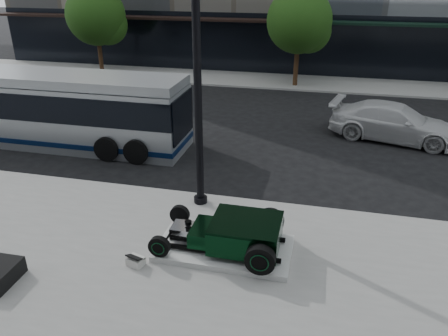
% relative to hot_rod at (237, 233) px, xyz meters
% --- Properties ---
extents(ground, '(120.00, 120.00, 0.00)m').
position_rel_hot_rod_xyz_m(ground, '(-1.11, 4.86, -0.70)').
color(ground, black).
rests_on(ground, ground).
extents(sidewalk_far, '(70.00, 4.00, 0.12)m').
position_rel_hot_rod_xyz_m(sidewalk_far, '(-1.11, 18.86, -0.64)').
color(sidewalk_far, gray).
rests_on(sidewalk_far, ground).
extents(street_trees, '(29.80, 3.80, 5.70)m').
position_rel_hot_rod_xyz_m(street_trees, '(0.04, 17.94, 3.07)').
color(street_trees, black).
rests_on(street_trees, sidewalk_far).
extents(display_plinth, '(3.40, 1.80, 0.15)m').
position_rel_hot_rod_xyz_m(display_plinth, '(-0.33, 0.00, -0.50)').
color(display_plinth, silver).
rests_on(display_plinth, sidewalk_near).
extents(hot_rod, '(3.22, 2.00, 0.81)m').
position_rel_hot_rod_xyz_m(hot_rod, '(0.00, 0.00, 0.00)').
color(hot_rod, black).
rests_on(hot_rod, display_plinth).
extents(info_plaque, '(0.47, 0.40, 0.31)m').
position_rel_hot_rod_xyz_m(info_plaque, '(-2.30, -1.08, -0.45)').
color(info_plaque, silver).
rests_on(info_plaque, sidewalk_near).
extents(lamppost, '(0.41, 0.41, 7.45)m').
position_rel_hot_rod_xyz_m(lamppost, '(-1.64, 2.31, 2.87)').
color(lamppost, black).
rests_on(lamppost, sidewalk_near).
extents(transit_bus, '(12.12, 2.88, 2.92)m').
position_rel_hot_rod_xyz_m(transit_bus, '(-9.44, 6.12, 0.79)').
color(transit_bus, '#A2A8AC').
rests_on(transit_bus, ground).
extents(white_sedan, '(5.66, 3.31, 1.54)m').
position_rel_hot_rod_xyz_m(white_sedan, '(4.75, 9.74, 0.07)').
color(white_sedan, silver).
rests_on(white_sedan, ground).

